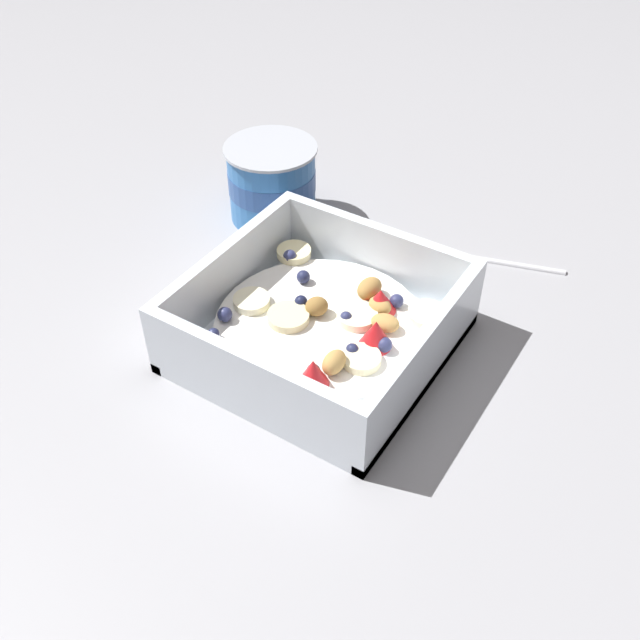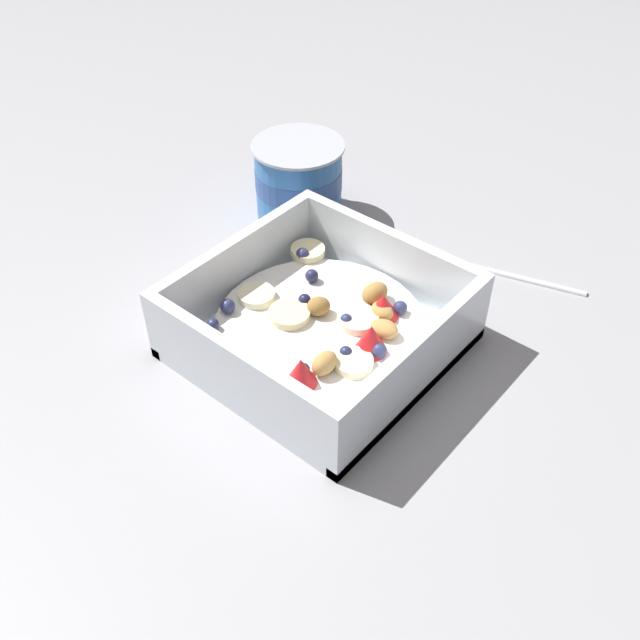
# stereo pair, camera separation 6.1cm
# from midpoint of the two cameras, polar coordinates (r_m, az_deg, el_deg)

# --- Properties ---
(ground_plane) EXTENTS (2.40, 2.40, 0.00)m
(ground_plane) POSITION_cam_midpoint_polar(r_m,az_deg,el_deg) (0.61, -2.01, -3.36)
(ground_plane) COLOR #9E9EA3
(fruit_bowl) EXTENTS (0.20, 0.20, 0.07)m
(fruit_bowl) POSITION_cam_midpoint_polar(r_m,az_deg,el_deg) (0.61, -2.66, -0.74)
(fruit_bowl) COLOR white
(fruit_bowl) RESTS_ON ground
(spoon) EXTENTS (0.07, 0.17, 0.01)m
(spoon) POSITION_cam_midpoint_polar(r_m,az_deg,el_deg) (0.73, 6.94, 5.38)
(spoon) COLOR silver
(spoon) RESTS_ON ground
(yogurt_cup) EXTENTS (0.09, 0.09, 0.08)m
(yogurt_cup) POSITION_cam_midpoint_polar(r_m,az_deg,el_deg) (0.76, -6.08, 10.60)
(yogurt_cup) COLOR #3370B7
(yogurt_cup) RESTS_ON ground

